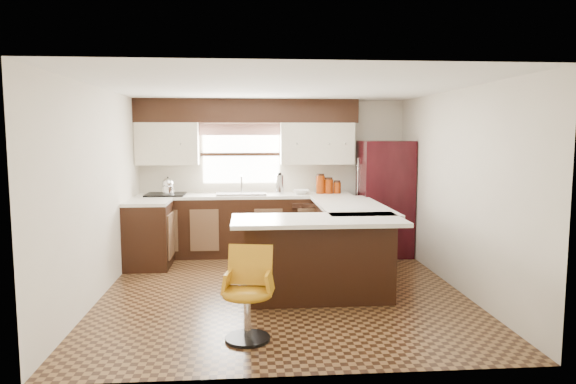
{
  "coord_description": "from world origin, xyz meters",
  "views": [
    {
      "loc": [
        -0.42,
        -5.97,
        1.86
      ],
      "look_at": [
        0.1,
        0.45,
        1.14
      ],
      "focal_mm": 32.0,
      "sensor_mm": 36.0,
      "label": 1
    }
  ],
  "objects": [
    {
      "name": "mixing_bowl",
      "position": [
        0.42,
        1.9,
        0.98
      ],
      "size": [
        0.27,
        0.27,
        0.06
      ],
      "primitive_type": "imported",
      "rotation": [
        0.0,
        0.0,
        -0.02
      ],
      "color": "white",
      "rests_on": "counter_back"
    },
    {
      "name": "canister_med",
      "position": [
        0.86,
        1.92,
        1.06
      ],
      "size": [
        0.14,
        0.14,
        0.22
      ],
      "primitive_type": "cylinder",
      "color": "maroon",
      "rests_on": "counter_back"
    },
    {
      "name": "wall_front",
      "position": [
        0.0,
        -2.2,
        1.2
      ],
      "size": [
        4.4,
        0.0,
        4.4
      ],
      "primitive_type": "plane",
      "rotation": [
        -1.57,
        0.0,
        0.0
      ],
      "color": "beige",
      "rests_on": "floor"
    },
    {
      "name": "canister_large",
      "position": [
        0.73,
        1.92,
        1.08
      ],
      "size": [
        0.13,
        0.13,
        0.28
      ],
      "primitive_type": "cylinder",
      "color": "maroon",
      "rests_on": "counter_back"
    },
    {
      "name": "floor",
      "position": [
        0.0,
        0.0,
        0.0
      ],
      "size": [
        4.4,
        4.4,
        0.0
      ],
      "primitive_type": "plane",
      "color": "#49301A",
      "rests_on": "ground"
    },
    {
      "name": "refrigerator",
      "position": [
        1.7,
        1.74,
        0.88
      ],
      "size": [
        0.76,
        0.73,
        1.77
      ],
      "primitive_type": "cube",
      "color": "black",
      "rests_on": "floor"
    },
    {
      "name": "wall_back",
      "position": [
        0.0,
        2.2,
        1.2
      ],
      "size": [
        4.4,
        0.0,
        4.4
      ],
      "primitive_type": "plane",
      "rotation": [
        1.57,
        0.0,
        0.0
      ],
      "color": "beige",
      "rests_on": "floor"
    },
    {
      "name": "counter_left",
      "position": [
        -1.8,
        1.25,
        0.92
      ],
      "size": [
        0.6,
        0.7,
        0.04
      ],
      "primitive_type": "cube",
      "color": "silver",
      "rests_on": "base_cab_left"
    },
    {
      "name": "dishwasher",
      "position": [
        0.55,
        1.61,
        0.43
      ],
      "size": [
        0.58,
        0.03,
        0.78
      ],
      "primitive_type": "cube",
      "color": "black",
      "rests_on": "floor"
    },
    {
      "name": "cooktop",
      "position": [
        -1.65,
        1.88,
        0.96
      ],
      "size": [
        0.58,
        0.5,
        0.02
      ],
      "primitive_type": "cube",
      "color": "black",
      "rests_on": "counter_back"
    },
    {
      "name": "ceiling",
      "position": [
        0.0,
        0.0,
        2.4
      ],
      "size": [
        4.4,
        4.4,
        0.0
      ],
      "primitive_type": "plane",
      "rotation": [
        3.14,
        0.0,
        0.0
      ],
      "color": "silver",
      "rests_on": "wall_back"
    },
    {
      "name": "upper_cab_left",
      "position": [
        -1.62,
        2.03,
        1.72
      ],
      "size": [
        0.94,
        0.35,
        0.64
      ],
      "primitive_type": "cube",
      "color": "beige",
      "rests_on": "wall_back"
    },
    {
      "name": "peninsula_return",
      "position": [
        0.38,
        -0.35,
        0.45
      ],
      "size": [
        1.65,
        0.6,
        0.9
      ],
      "primitive_type": "cube",
      "color": "black",
      "rests_on": "floor"
    },
    {
      "name": "canister_small",
      "position": [
        0.99,
        1.92,
        1.03
      ],
      "size": [
        0.12,
        0.12,
        0.17
      ],
      "primitive_type": "cylinder",
      "color": "maroon",
      "rests_on": "counter_back"
    },
    {
      "name": "sink",
      "position": [
        -0.5,
        1.88,
        0.96
      ],
      "size": [
        0.75,
        0.45,
        0.03
      ],
      "primitive_type": "cube",
      "color": "#B2B2B7",
      "rests_on": "counter_back"
    },
    {
      "name": "percolator",
      "position": [
        0.09,
        1.9,
        1.09
      ],
      "size": [
        0.13,
        0.13,
        0.3
      ],
      "primitive_type": "cylinder",
      "color": "silver",
      "rests_on": "counter_back"
    },
    {
      "name": "counter_back",
      "position": [
        -0.45,
        1.9,
        0.92
      ],
      "size": [
        3.3,
        0.6,
        0.04
      ],
      "primitive_type": "cube",
      "color": "silver",
      "rests_on": "base_cab_back"
    },
    {
      "name": "counter_pen_long",
      "position": [
        0.95,
        0.62,
        0.92
      ],
      "size": [
        0.84,
        1.95,
        0.04
      ],
      "primitive_type": "cube",
      "color": "silver",
      "rests_on": "peninsula_long"
    },
    {
      "name": "peninsula_long",
      "position": [
        0.9,
        0.62,
        0.45
      ],
      "size": [
        0.6,
        1.95,
        0.9
      ],
      "primitive_type": "cube",
      "color": "black",
      "rests_on": "floor"
    },
    {
      "name": "wall_left",
      "position": [
        -2.1,
        0.0,
        1.2
      ],
      "size": [
        0.0,
        4.4,
        4.4
      ],
      "primitive_type": "plane",
      "rotation": [
        1.57,
        0.0,
        1.57
      ],
      "color": "beige",
      "rests_on": "floor"
    },
    {
      "name": "base_cab_left",
      "position": [
        -1.8,
        1.25,
        0.45
      ],
      "size": [
        0.6,
        0.7,
        0.9
      ],
      "primitive_type": "cube",
      "color": "black",
      "rests_on": "floor"
    },
    {
      "name": "base_cab_back",
      "position": [
        -0.45,
        1.9,
        0.45
      ],
      "size": [
        3.3,
        0.6,
        0.9
      ],
      "primitive_type": "cube",
      "color": "black",
      "rests_on": "floor"
    },
    {
      "name": "soffit",
      "position": [
        -0.4,
        2.03,
        2.22
      ],
      "size": [
        3.4,
        0.35,
        0.36
      ],
      "primitive_type": "cube",
      "color": "black",
      "rests_on": "wall_back"
    },
    {
      "name": "valance",
      "position": [
        -0.5,
        2.14,
        1.94
      ],
      "size": [
        1.3,
        0.06,
        0.18
      ],
      "primitive_type": "cube",
      "color": "#D19B93",
      "rests_on": "wall_back"
    },
    {
      "name": "kettle",
      "position": [
        -1.61,
        1.88,
        1.1
      ],
      "size": [
        0.19,
        0.19,
        0.25
      ],
      "primitive_type": null,
      "color": "silver",
      "rests_on": "cooktop"
    },
    {
      "name": "upper_cab_right",
      "position": [
        0.68,
        2.03,
        1.72
      ],
      "size": [
        1.14,
        0.35,
        0.64
      ],
      "primitive_type": "cube",
      "color": "beige",
      "rests_on": "wall_back"
    },
    {
      "name": "wall_right",
      "position": [
        2.1,
        0.0,
        1.2
      ],
      "size": [
        0.0,
        4.4,
        4.4
      ],
      "primitive_type": "plane",
      "rotation": [
        1.57,
        0.0,
        -1.57
      ],
      "color": "beige",
      "rests_on": "floor"
    },
    {
      "name": "counter_pen_return",
      "position": [
        0.35,
        -0.44,
        0.92
      ],
      "size": [
        1.89,
        0.84,
        0.04
      ],
      "primitive_type": "cube",
      "color": "silver",
      "rests_on": "peninsula_return"
    },
    {
      "name": "bar_chair",
      "position": [
        -0.42,
        -1.46,
        0.42
      ],
      "size": [
        0.52,
        0.52,
        0.85
      ],
      "primitive_type": null,
      "rotation": [
        0.0,
        0.0,
        -0.18
      ],
      "color": "#BC7F12",
      "rests_on": "floor"
    },
    {
      "name": "window_pane",
      "position": [
        -0.5,
        2.18,
        1.55
      ],
      "size": [
        1.2,
        0.02,
        0.9
      ],
      "primitive_type": "cube",
      "color": "white",
      "rests_on": "wall_back"
    }
  ]
}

